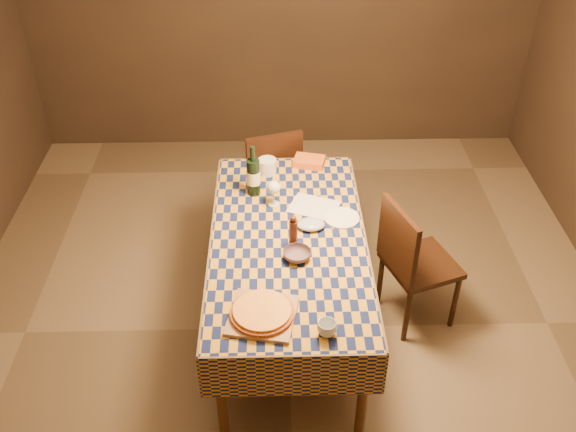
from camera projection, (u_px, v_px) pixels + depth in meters
The scene contains 16 objects.
room at pixel (288, 156), 3.50m from camera, with size 5.00×5.10×2.70m.
dining_table at pixel (288, 248), 3.89m from camera, with size 0.94×1.84×0.77m.
cutting_board at pixel (262, 315), 3.32m from camera, with size 0.34×0.34×0.02m, color #9E6E4A.
pizza at pixel (262, 312), 3.30m from camera, with size 0.38×0.38×0.03m.
pepper_mill at pixel (293, 232), 3.74m from camera, with size 0.06×0.06×0.21m.
bowl at pixel (297, 255), 3.69m from camera, with size 0.16×0.16×0.05m, color #59414A.
wine_glass at pixel (274, 188), 4.06m from camera, with size 0.09×0.09×0.18m.
wine_bottle at pixel (253, 176), 4.15m from camera, with size 0.10×0.10×0.36m.
deli_tub at pixel (267, 166), 4.40m from camera, with size 0.13×0.13×0.10m, color silver.
takeout_container at pixel (309, 161), 4.50m from camera, with size 0.21×0.15×0.05m, color #D05C1B.
white_plate at pixel (342, 218), 4.00m from camera, with size 0.22×0.22×0.01m, color white.
tumbler at pixel (327, 328), 3.21m from camera, with size 0.10×0.10×0.08m, color silver.
flour_patch at pixel (314, 207), 4.11m from camera, with size 0.30×0.23×0.00m, color silver.
flour_bag at pixel (311, 224), 3.92m from camera, with size 0.17×0.13×0.05m, color #9EAFCB.
chair_far at pixel (271, 175), 4.86m from camera, with size 0.52×0.53×0.93m.
chair_right at pixel (411, 259), 4.08m from camera, with size 0.55×0.54×0.93m.
Camera 1 is at (-0.07, -3.01, 3.18)m, focal length 40.00 mm.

